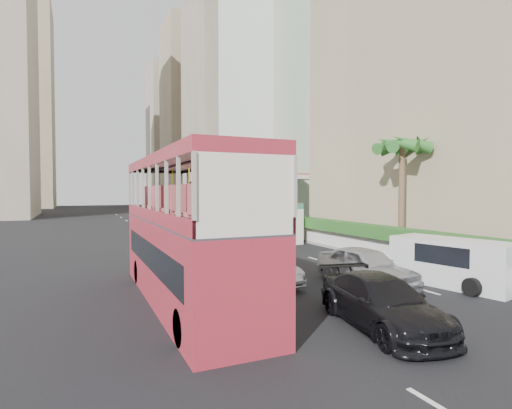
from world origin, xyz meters
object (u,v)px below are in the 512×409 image
minibus_near (244,224)px  shell_station (282,201)px  car_silver_lane_a (264,284)px  van_asset (217,238)px  double_decker_bus (186,229)px  minibus_far (267,221)px  panel_van_far (228,220)px  panel_van_near (453,262)px  car_silver_lane_b (365,286)px  car_black (382,328)px  palm_tree (402,199)px

minibus_near → shell_station: shell_station is taller
car_silver_lane_a → van_asset: size_ratio=0.84×
double_decker_bus → van_asset: bearing=67.9°
minibus_near → minibus_far: (2.72, 1.84, -0.02)m
minibus_far → panel_van_far: (0.29, 9.61, -0.53)m
panel_van_near → minibus_far: bearing=80.0°
car_silver_lane_b → shell_station: shell_station is taller
car_silver_lane_b → minibus_far: size_ratio=0.70×
van_asset → double_decker_bus: bearing=-121.5°
car_black → palm_tree: palm_tree is taller
car_silver_lane_a → palm_tree: bearing=11.5°
minibus_far → shell_station: (5.92, 8.75, 1.28)m
double_decker_bus → van_asset: 18.60m
panel_van_far → car_silver_lane_a: bearing=-107.5°
panel_van_near → van_asset: bearing=89.0°
van_asset → panel_van_near: panel_van_near is taller
car_silver_lane_a → shell_station: shell_station is taller
double_decker_bus → car_silver_lane_a: 4.57m
car_black → panel_van_far: 29.46m
car_silver_lane_b → panel_van_far: panel_van_far is taller
panel_van_far → shell_station: (5.62, -0.85, 1.80)m
minibus_near → shell_station: bearing=58.3°
car_black → shell_station: 30.42m
shell_station → palm_tree: bearing=-96.6°
panel_van_far → shell_station: size_ratio=0.59×
car_silver_lane_b → van_asset: 17.89m
panel_van_near → double_decker_bus: bearing=156.6°
van_asset → panel_van_far: bearing=53.6°
car_silver_lane_a → minibus_far: minibus_far is taller
minibus_far → panel_van_near: bearing=-92.4°
car_silver_lane_b → van_asset: size_ratio=0.96×
shell_station → car_silver_lane_b: bearing=-110.3°
shell_station → panel_van_far: bearing=171.4°
car_black → double_decker_bus: bearing=140.8°
panel_van_near → car_silver_lane_b: bearing=145.9°
palm_tree → shell_station: size_ratio=0.80×
panel_van_near → palm_tree: 7.41m
minibus_near → panel_van_near: minibus_near is taller
double_decker_bus → panel_van_near: double_decker_bus is taller
palm_tree → shell_station: (2.20, 19.00, -0.63)m
car_black → minibus_far: bearing=82.9°
car_black → van_asset: car_black is taller
car_silver_lane_b → van_asset: (-0.28, 17.89, 0.00)m
minibus_far → panel_van_near: minibus_far is taller
car_black → van_asset: 22.19m
palm_tree → panel_van_near: bearing=-117.7°
car_silver_lane_a → panel_van_near: size_ratio=0.88×
car_silver_lane_b → car_black: bearing=-127.9°
double_decker_bus → minibus_near: double_decker_bus is taller
car_silver_lane_a → car_silver_lane_b: 4.14m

